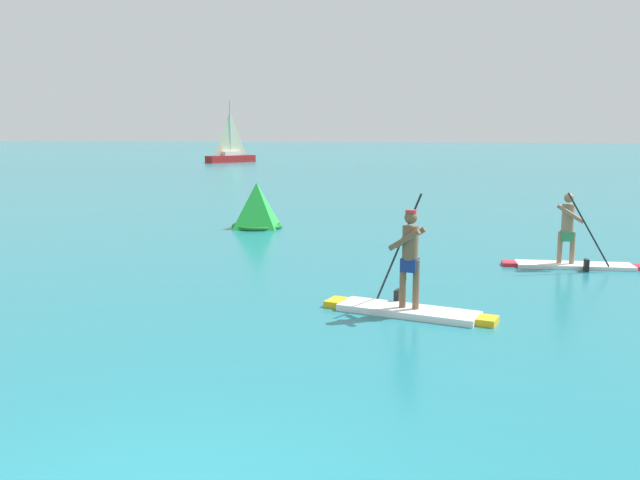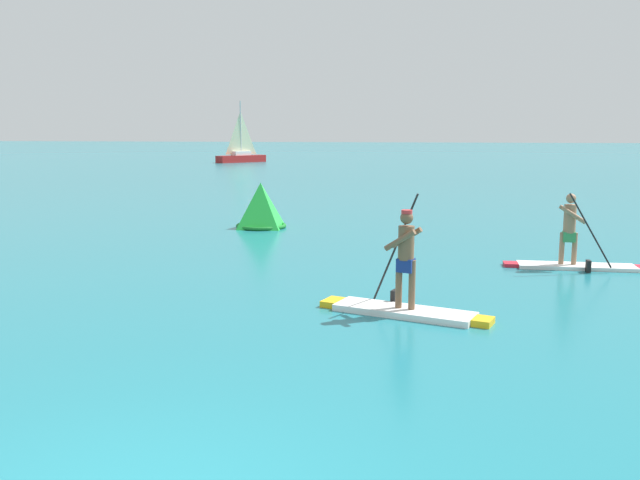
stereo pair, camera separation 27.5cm
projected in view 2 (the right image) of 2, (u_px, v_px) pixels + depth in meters
name	position (u px, v px, depth m)	size (l,w,h in m)	color
paddleboarder_mid_center	(404.00, 292.00, 10.94)	(2.91, 1.19, 2.00)	white
paddleboarder_far_right	(575.00, 251.00, 14.71)	(3.14, 0.94, 1.76)	white
race_marker_buoy	(261.00, 207.00, 21.03)	(1.87, 1.87, 1.42)	green
sailboat_left_horizon	(241.00, 154.00, 68.61)	(4.00, 5.36, 6.21)	#A51E1E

